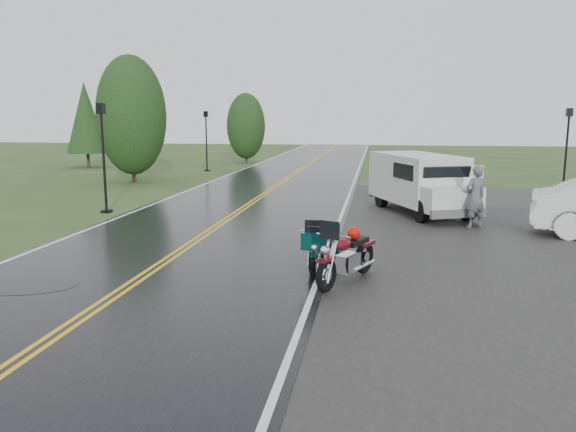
% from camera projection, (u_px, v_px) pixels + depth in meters
% --- Properties ---
extents(ground, '(120.00, 120.00, 0.00)m').
position_uv_depth(ground, '(154.00, 271.00, 12.86)').
color(ground, '#2D471E').
rests_on(ground, ground).
extents(road, '(8.00, 100.00, 0.04)m').
position_uv_depth(road, '(250.00, 204.00, 22.58)').
color(road, black).
rests_on(road, ground).
extents(motorcycle_red, '(1.75, 2.52, 1.40)m').
position_uv_depth(motorcycle_red, '(326.00, 261.00, 10.93)').
color(motorcycle_red, '#580A14').
rests_on(motorcycle_red, ground).
extents(motorcycle_teal, '(0.94, 2.01, 1.15)m').
position_uv_depth(motorcycle_teal, '(315.00, 256.00, 11.85)').
color(motorcycle_teal, '#043231').
rests_on(motorcycle_teal, ground).
extents(motorcycle_silver, '(0.72, 1.97, 1.16)m').
position_uv_depth(motorcycle_silver, '(312.00, 250.00, 12.36)').
color(motorcycle_silver, '#93949A').
rests_on(motorcycle_silver, ground).
extents(van_white, '(4.03, 5.92, 2.18)m').
position_uv_depth(van_white, '(422.00, 191.00, 18.37)').
color(van_white, silver).
rests_on(van_white, ground).
extents(person_at_van, '(0.86, 0.77, 1.97)m').
position_uv_depth(person_at_van, '(475.00, 198.00, 17.57)').
color(person_at_van, '#55555A').
rests_on(person_at_van, ground).
extents(lamp_post_near_left, '(0.34, 0.34, 4.01)m').
position_uv_depth(lamp_post_near_left, '(104.00, 158.00, 20.33)').
color(lamp_post_near_left, black).
rests_on(lamp_post_near_left, ground).
extents(lamp_post_far_left, '(0.33, 0.33, 3.89)m').
position_uv_depth(lamp_post_far_left, '(206.00, 141.00, 36.15)').
color(lamp_post_far_left, black).
rests_on(lamp_post_far_left, ground).
extents(lamp_post_far_right, '(0.33, 0.33, 3.90)m').
position_uv_depth(lamp_post_far_right, '(566.00, 152.00, 24.70)').
color(lamp_post_far_right, black).
rests_on(lamp_post_far_right, ground).
extents(tree_left_mid, '(3.67, 3.67, 5.73)m').
position_uv_depth(tree_left_mid, '(132.00, 129.00, 29.85)').
color(tree_left_mid, '#1E3D19').
rests_on(tree_left_mid, ground).
extents(tree_left_far, '(2.93, 2.93, 4.51)m').
position_uv_depth(tree_left_far, '(246.00, 133.00, 42.75)').
color(tree_left_far, '#1E3D19').
rests_on(tree_left_far, ground).
extents(pine_left_far, '(2.75, 2.75, 5.72)m').
position_uv_depth(pine_left_far, '(86.00, 126.00, 38.79)').
color(pine_left_far, '#1E3D19').
rests_on(pine_left_far, ground).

